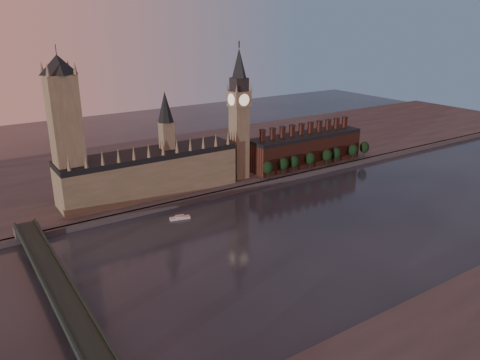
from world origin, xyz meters
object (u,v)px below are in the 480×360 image
object	(u,v)px
big_ben	(239,113)
river_boat	(180,218)
victoria_tower	(66,130)
westminster_bridge	(67,305)

from	to	relation	value
big_ben	river_boat	size ratio (longest dim) A/B	7.71
big_ben	river_boat	bearing A→B (deg)	-151.18
victoria_tower	westminster_bridge	size ratio (longest dim) A/B	0.54
river_boat	westminster_bridge	bearing A→B (deg)	-128.08
big_ben	westminster_bridge	xyz separation A→B (m)	(-165.00, -112.70, -49.39)
river_boat	victoria_tower	bearing A→B (deg)	154.05
victoria_tower	big_ben	world-z (taller)	victoria_tower
victoria_tower	westminster_bridge	xyz separation A→B (m)	(-35.00, -117.70, -51.65)
big_ben	westminster_bridge	world-z (taller)	big_ben
westminster_bridge	river_boat	bearing A→B (deg)	38.37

